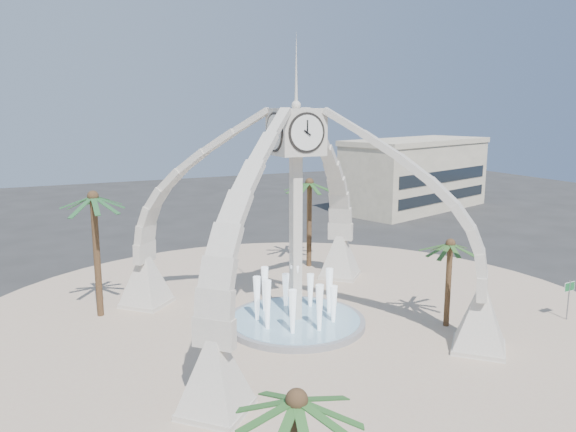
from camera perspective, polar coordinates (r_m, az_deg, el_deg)
name	(u,v)px	position (r m, az deg, el deg)	size (l,w,h in m)	color
ground	(295,325)	(32.91, 0.77, -11.05)	(140.00, 140.00, 0.00)	#282828
plaza	(295,325)	(32.90, 0.77, -11.00)	(40.00, 40.00, 0.06)	tan
clock_tower	(296,215)	(31.07, 0.80, 0.12)	(17.94, 17.94, 16.30)	#BDB5A8
fountain	(296,321)	(32.80, 0.77, -10.58)	(8.00, 8.00, 3.62)	gray
building_ne	(416,174)	(70.83, 12.84, 4.17)	(21.87, 14.17, 8.60)	beige
palm_east	(450,245)	(32.54, 16.17, -2.82)	(4.24, 4.24, 5.54)	brown
palm_west	(93,199)	(34.27, -19.19, 1.67)	(5.40, 5.40, 8.07)	brown
palm_north	(309,184)	(43.15, 2.20, 3.30)	(5.45, 5.45, 7.49)	brown
palm_south	(297,403)	(14.37, 0.89, -18.48)	(4.74, 4.74, 6.01)	brown
street_sign	(569,292)	(36.88, 26.66, -6.89)	(0.91, 0.09, 2.48)	slate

